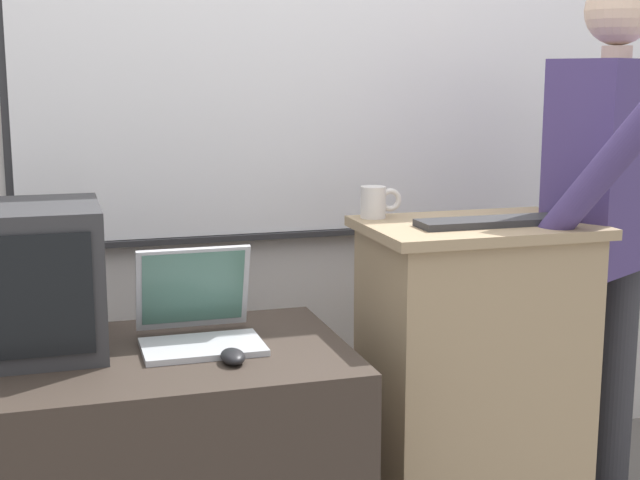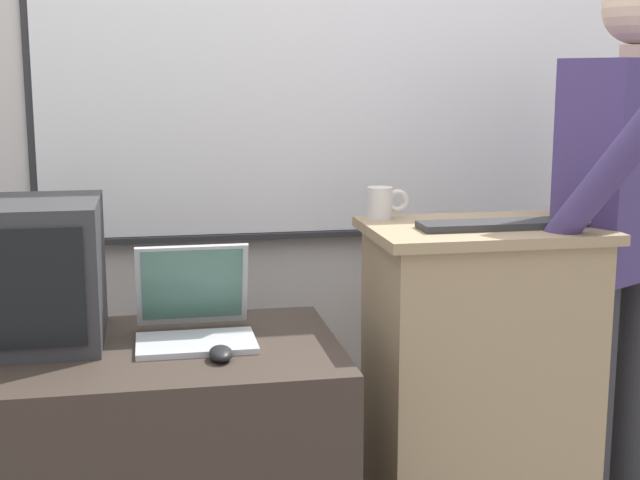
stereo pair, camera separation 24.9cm
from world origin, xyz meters
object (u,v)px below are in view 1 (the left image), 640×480
Objects in this scene: laptop at (198,316)px; lectern_podium at (471,387)px; wireless_keyboard at (494,222)px; computer_mouse_by_laptop at (233,356)px; crt_monitor at (32,279)px; computer_mouse_by_keyboard at (570,215)px; coffee_mug at (375,202)px; person_presenter at (609,216)px.

lectern_podium is at bearing 1.66° from laptop.
wireless_keyboard is at bearing -2.30° from laptop.
crt_monitor is at bearing 151.79° from computer_mouse_by_laptop.
computer_mouse_by_keyboard is 0.25× the size of crt_monitor.
coffee_mug is at bearing 18.29° from laptop.
wireless_keyboard is at bearing -66.90° from lectern_podium.
laptop is at bearing 105.11° from computer_mouse_by_laptop.
computer_mouse_by_keyboard reaches higher than wireless_keyboard.
laptop is at bearing 178.60° from computer_mouse_by_keyboard.
crt_monitor is at bearing 150.30° from person_presenter.
computer_mouse_by_keyboard is 0.58m from coffee_mug.
computer_mouse_by_laptop is 0.78× the size of coffee_mug.
computer_mouse_by_laptop is at bearing 161.86° from person_presenter.
coffee_mug is at bearing 37.07° from computer_mouse_by_laptop.
lectern_podium is 10.16× the size of computer_mouse_by_laptop.
lectern_podium is 3.24× the size of laptop.
computer_mouse_by_keyboard is at bearing 9.46° from computer_mouse_by_laptop.
computer_mouse_by_laptop is (-0.80, -0.17, -0.28)m from wireless_keyboard.
coffee_mug is at bearing 8.01° from crt_monitor.
laptop is at bearing -161.71° from coffee_mug.
lectern_podium is 0.84m from computer_mouse_by_laptop.
coffee_mug reaches higher than computer_mouse_by_laptop.
laptop is 0.22m from computer_mouse_by_laptop.
person_presenter reaches higher than wireless_keyboard.
laptop is at bearing 152.56° from person_presenter.
computer_mouse_by_laptop is 0.72m from coffee_mug.
lectern_podium is 10.16× the size of computer_mouse_by_keyboard.
laptop is 0.44m from crt_monitor.
wireless_keyboard is 0.36m from coffee_mug.
lectern_podium is at bearing 153.87° from person_presenter.
wireless_keyboard is 1.27m from crt_monitor.
computer_mouse_by_laptop is (-1.24, -0.26, -0.26)m from person_presenter.
person_presenter is at bearing 11.35° from wireless_keyboard.
computer_mouse_by_laptop is 1.00× the size of computer_mouse_by_keyboard.
lectern_podium reaches higher than computer_mouse_by_laptop.
computer_mouse_by_laptop is (0.05, -0.20, -0.05)m from laptop.
person_presenter is 5.52× the size of laptop.
computer_mouse_by_keyboard is 0.78× the size of coffee_mug.
computer_mouse_by_keyboard is at bearing 173.55° from person_presenter.
person_presenter reaches higher than crt_monitor.
computer_mouse_by_laptop is 0.56m from crt_monitor.
wireless_keyboard reaches higher than lectern_podium.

